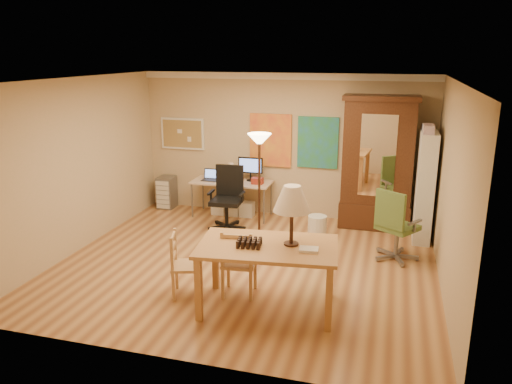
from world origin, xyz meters
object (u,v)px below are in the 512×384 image
(dining_table, at_px, (276,232))
(computer_desk, at_px, (234,195))
(office_chair_black, at_px, (227,213))
(bookshelf, at_px, (425,187))
(office_chair_green, at_px, (395,241))
(armoire, at_px, (377,171))

(dining_table, bearing_deg, computer_desk, 116.07)
(office_chair_black, height_order, bookshelf, bookshelf)
(computer_desk, relative_size, bookshelf, 0.83)
(dining_table, distance_m, office_chair_black, 3.04)
(computer_desk, height_order, office_chair_green, computer_desk)
(dining_table, bearing_deg, bookshelf, 58.36)
(office_chair_black, xyz_separation_m, armoire, (2.52, 0.83, 0.72))
(armoire, bearing_deg, dining_table, -106.80)
(dining_table, distance_m, bookshelf, 3.47)
(office_chair_green, height_order, armoire, armoire)
(dining_table, xyz_separation_m, office_chair_green, (1.40, 1.93, -0.69))
(dining_table, relative_size, armoire, 0.75)
(computer_desk, bearing_deg, bookshelf, -5.91)
(computer_desk, distance_m, bookshelf, 3.49)
(dining_table, distance_m, office_chair_green, 2.49)
(office_chair_black, distance_m, armoire, 2.75)
(office_chair_green, bearing_deg, armoire, 104.45)
(dining_table, xyz_separation_m, armoire, (1.02, 3.39, 0.04))
(computer_desk, relative_size, office_chair_black, 1.34)
(office_chair_green, xyz_separation_m, armoire, (-0.38, 1.46, 0.73))
(office_chair_black, relative_size, office_chair_green, 1.01)
(dining_table, height_order, armoire, armoire)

